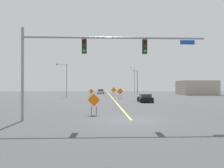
{
  "coord_description": "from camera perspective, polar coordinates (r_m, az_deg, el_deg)",
  "views": [
    {
      "loc": [
        -2.18,
        -17.29,
        2.54
      ],
      "look_at": [
        0.01,
        33.12,
        2.92
      ],
      "focal_mm": 37.72,
      "sensor_mm": 36.0,
      "label": 1
    }
  ],
  "objects": [
    {
      "name": "ground",
      "position": [
        17.62,
        4.7,
        -8.73
      ],
      "size": [
        183.83,
        183.83,
        0.0
      ],
      "primitive_type": "plane",
      "color": "#444447"
    },
    {
      "name": "road_centre_stripe",
      "position": [
        68.44,
        -0.66,
        -2.55
      ],
      "size": [
        0.16,
        102.13,
        0.01
      ],
      "color": "yellow",
      "rests_on": "ground"
    },
    {
      "name": "traffic_signal_assembly",
      "position": [
        17.49,
        -6.31,
        7.59
      ],
      "size": [
        13.5,
        0.44,
        6.79
      ],
      "color": "gray",
      "rests_on": "ground"
    },
    {
      "name": "street_lamp_mid_right",
      "position": [
        53.5,
        -11.17,
        1.37
      ],
      "size": [
        2.44,
        0.24,
        7.5
      ],
      "color": "gray",
      "rests_on": "ground"
    },
    {
      "name": "street_lamp_near_left",
      "position": [
        89.67,
        5.42,
        1.23
      ],
      "size": [
        1.77,
        0.24,
        9.44
      ],
      "color": "gray",
      "rests_on": "ground"
    },
    {
      "name": "street_lamp_far_left",
      "position": [
        77.88,
        6.06,
        0.8
      ],
      "size": [
        1.82,
        0.24,
        7.59
      ],
      "color": "black",
      "rests_on": "ground"
    },
    {
      "name": "construction_sign_median_near",
      "position": [
        46.75,
        1.97,
        -1.91
      ],
      "size": [
        1.31,
        0.08,
        2.09
      ],
      "color": "orange",
      "rests_on": "ground"
    },
    {
      "name": "construction_sign_right_shoulder",
      "position": [
        54.94,
        -5.06,
        -1.87
      ],
      "size": [
        1.16,
        0.05,
        1.84
      ],
      "color": "orange",
      "rests_on": "ground"
    },
    {
      "name": "construction_sign_left_shoulder",
      "position": [
        21.02,
        -4.42,
        -4.17
      ],
      "size": [
        1.14,
        0.22,
        1.85
      ],
      "color": "orange",
      "rests_on": "ground"
    },
    {
      "name": "construction_sign_right_lane",
      "position": [
        59.83,
        0.44,
        -1.52
      ],
      "size": [
        1.39,
        0.2,
        2.2
      ],
      "color": "orange",
      "rests_on": "ground"
    },
    {
      "name": "car_black_passing",
      "position": [
        37.15,
        8.02,
        -3.41
      ],
      "size": [
        2.03,
        4.6,
        1.27
      ],
      "color": "black",
      "rests_on": "ground"
    },
    {
      "name": "car_silver_approaching",
      "position": [
        75.05,
        -2.72,
        -1.86
      ],
      "size": [
        2.29,
        4.49,
        1.45
      ],
      "color": "#B7BABF",
      "rests_on": "ground"
    },
    {
      "name": "roadside_building_east",
      "position": [
        72.44,
        19.81,
        -0.82
      ],
      "size": [
        9.77,
        8.7,
        4.02
      ],
      "color": "#B2A893",
      "rests_on": "ground"
    }
  ]
}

